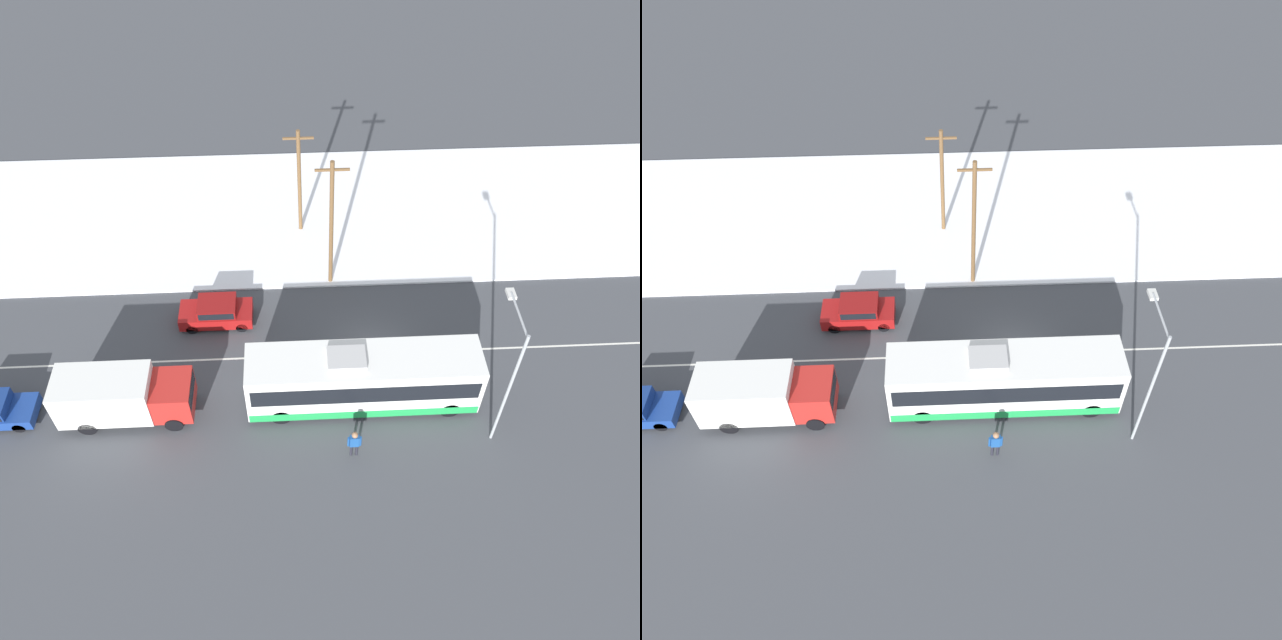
% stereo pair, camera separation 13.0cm
% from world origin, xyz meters
% --- Properties ---
extents(ground_plane, '(120.00, 120.00, 0.00)m').
position_xyz_m(ground_plane, '(0.00, 0.00, 0.00)').
color(ground_plane, '#424449').
extents(snow_lot, '(80.00, 14.17, 0.12)m').
position_xyz_m(snow_lot, '(0.00, 12.29, 0.06)').
color(snow_lot, white).
rests_on(snow_lot, ground_plane).
extents(lane_marking_center, '(60.00, 0.12, 0.00)m').
position_xyz_m(lane_marking_center, '(0.00, 0.00, 0.00)').
color(lane_marking_center, silver).
rests_on(lane_marking_center, ground_plane).
extents(city_bus, '(11.30, 2.57, 3.50)m').
position_xyz_m(city_bus, '(-0.84, -2.97, 1.71)').
color(city_bus, white).
rests_on(city_bus, ground_plane).
extents(box_truck, '(6.46, 2.30, 2.81)m').
position_xyz_m(box_truck, '(-12.50, -3.25, 1.56)').
color(box_truck, silver).
rests_on(box_truck, ground_plane).
extents(sedan_car, '(4.03, 1.80, 1.50)m').
position_xyz_m(sedan_car, '(-8.40, 2.77, 0.82)').
color(sedan_car, maroon).
rests_on(sedan_car, ground_plane).
extents(pedestrian_at_stop, '(0.66, 0.30, 1.85)m').
position_xyz_m(pedestrian_at_stop, '(-1.50, -6.11, 1.13)').
color(pedestrian_at_stop, '#23232D').
rests_on(pedestrian_at_stop, ground_plane).
extents(streetlamp, '(0.36, 2.93, 7.50)m').
position_xyz_m(streetlamp, '(5.21, -4.92, 4.77)').
color(streetlamp, '#9EA3A8').
rests_on(streetlamp, ground_plane).
extents(utility_pole_roadside, '(1.80, 0.24, 8.40)m').
position_xyz_m(utility_pole_roadside, '(-1.87, 5.65, 4.39)').
color(utility_pole_roadside, brown).
rests_on(utility_pole_roadside, ground_plane).
extents(utility_pole_snowlot, '(1.80, 0.24, 7.22)m').
position_xyz_m(utility_pole_snowlot, '(-3.50, 10.60, 3.79)').
color(utility_pole_snowlot, brown).
rests_on(utility_pole_snowlot, ground_plane).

